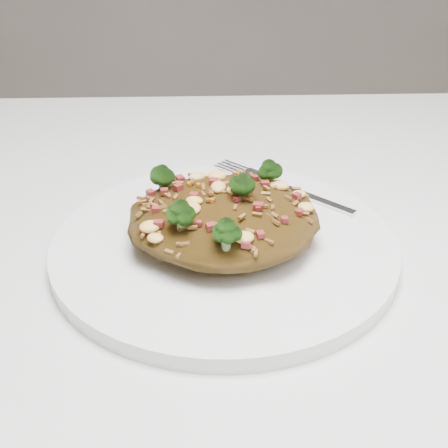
{
  "coord_description": "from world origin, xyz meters",
  "views": [
    {
      "loc": [
        -0.04,
        -0.45,
        1.04
      ],
      "look_at": [
        -0.03,
        -0.0,
        0.78
      ],
      "focal_mm": 50.0,
      "sensor_mm": 36.0,
      "label": 1
    }
  ],
  "objects_px": {
    "fried_rice": "(224,211)",
    "fork": "(289,189)",
    "dining_table": "(255,333)",
    "plate": "(224,246)"
  },
  "relations": [
    {
      "from": "fork",
      "to": "dining_table",
      "type": "bearing_deg",
      "value": -70.06
    },
    {
      "from": "dining_table",
      "to": "fried_rice",
      "type": "height_order",
      "value": "fried_rice"
    },
    {
      "from": "plate",
      "to": "fork",
      "type": "distance_m",
      "value": 0.11
    },
    {
      "from": "fried_rice",
      "to": "fork",
      "type": "relative_size",
      "value": 1.23
    },
    {
      "from": "fried_rice",
      "to": "fork",
      "type": "height_order",
      "value": "fried_rice"
    },
    {
      "from": "dining_table",
      "to": "fork",
      "type": "relative_size",
      "value": 9.31
    },
    {
      "from": "dining_table",
      "to": "plate",
      "type": "xyz_separation_m",
      "value": [
        -0.03,
        -0.0,
        0.1
      ]
    },
    {
      "from": "fried_rice",
      "to": "fork",
      "type": "bearing_deg",
      "value": 52.86
    },
    {
      "from": "dining_table",
      "to": "fried_rice",
      "type": "xyz_separation_m",
      "value": [
        -0.03,
        -0.0,
        0.13
      ]
    },
    {
      "from": "plate",
      "to": "fork",
      "type": "bearing_deg",
      "value": 52.9
    }
  ]
}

